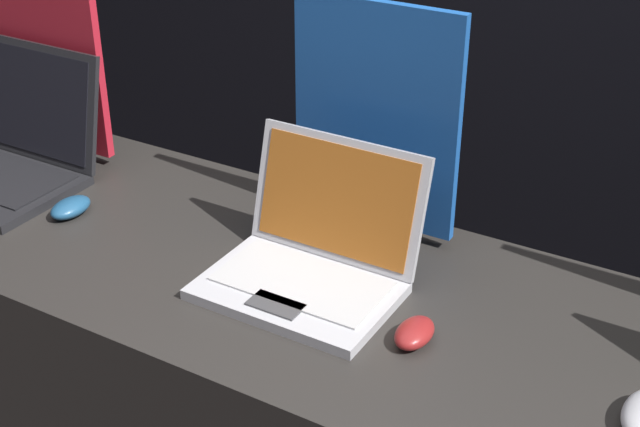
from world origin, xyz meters
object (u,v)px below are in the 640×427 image
at_px(mouse_front, 71,207).
at_px(promo_stand_front, 47,63).
at_px(laptop_front, 4,150).
at_px(laptop_middle, 313,254).
at_px(promo_stand_middle, 375,126).
at_px(mouse_middle, 414,333).

bearing_deg(mouse_front, promo_stand_front, 138.86).
bearing_deg(laptop_front, laptop_middle, -1.46).
height_order(laptop_front, laptop_middle, laptop_front).
relative_size(promo_stand_front, promo_stand_middle, 0.99).
xyz_separation_m(laptop_middle, promo_stand_middle, (0.00, 0.23, 0.17)).
xyz_separation_m(laptop_front, mouse_middle, (1.07, -0.09, -0.05)).
bearing_deg(promo_stand_middle, promo_stand_front, -176.45).
distance_m(promo_stand_front, mouse_middle, 1.12).
distance_m(laptop_middle, mouse_middle, 0.26).
relative_size(laptop_middle, mouse_middle, 3.67).
bearing_deg(mouse_middle, promo_stand_middle, 128.07).
xyz_separation_m(laptop_middle, mouse_middle, (0.24, -0.07, -0.04)).
xyz_separation_m(laptop_front, mouse_front, (0.26, -0.06, -0.05)).
xyz_separation_m(mouse_front, laptop_middle, (0.57, 0.04, 0.04)).
xyz_separation_m(mouse_front, promo_stand_front, (-0.26, 0.22, 0.20)).
bearing_deg(mouse_middle, promo_stand_front, 166.50).
distance_m(laptop_front, mouse_middle, 1.07).
distance_m(mouse_middle, promo_stand_middle, 0.44).
relative_size(mouse_middle, promo_stand_middle, 0.20).
distance_m(laptop_front, promo_stand_middle, 0.87).
distance_m(mouse_front, mouse_middle, 0.81).
height_order(laptop_middle, promo_stand_middle, promo_stand_middle).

